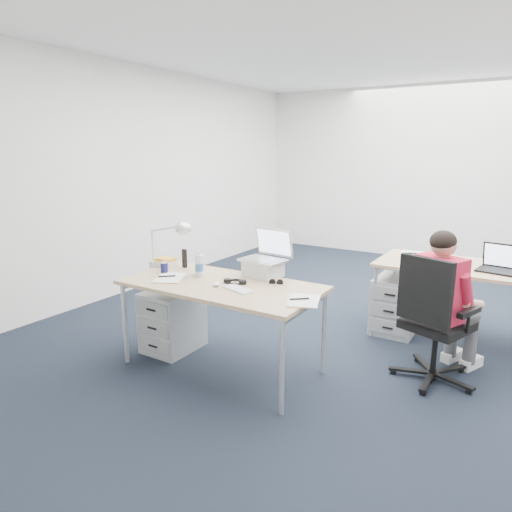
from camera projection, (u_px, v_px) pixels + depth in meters
The scene contains 23 objects.
floor at pixel (363, 327), 4.67m from camera, with size 7.00×7.00×0.00m, color black.
room at pixel (372, 156), 4.28m from camera, with size 6.02×7.02×2.80m.
desk_near at pixel (221, 289), 3.66m from camera, with size 1.60×0.80×0.73m.
desk_far at pixel (468, 271), 4.21m from camera, with size 1.60×0.80×0.73m.
office_chair at pixel (433, 346), 3.54m from camera, with size 0.82×0.82×1.02m.
seated_person at pixel (447, 303), 3.57m from camera, with size 0.53×0.70×1.18m.
drawer_pedestal_near at pixel (173, 320), 4.11m from camera, with size 0.40×0.50×0.55m, color #ACB0B1.
drawer_pedestal_far at pixel (396, 305), 4.52m from camera, with size 0.40×0.50×0.55m, color #ACB0B1.
silver_laptop at pixel (263, 254), 3.80m from camera, with size 0.37×0.29×0.39m, color silver, non-canonical shape.
wireless_keyboard at pixel (238, 289), 3.47m from camera, with size 0.27×0.11×0.01m, color white.
computer_mouse at pixel (217, 284), 3.57m from camera, with size 0.05×0.09×0.03m, color white.
headphones at pixel (235, 281), 3.64m from camera, with size 0.19×0.15×0.03m, color black, non-canonical shape.
can_koozie at pixel (164, 268), 3.93m from camera, with size 0.06×0.06×0.10m, color #161645.
water_bottle at pixel (199, 264), 3.81m from camera, with size 0.07×0.07×0.22m, color silver.
bear_figurine at pixel (198, 268), 3.88m from camera, with size 0.07×0.05×0.13m, color #1E6A1C, non-canonical shape.
book_stack at pixel (166, 262), 4.17m from camera, with size 0.17×0.13×0.08m, color silver.
cordless_phone at pixel (184, 258), 4.13m from camera, with size 0.04×0.03×0.17m, color black.
papers_left at pixel (169, 278), 3.78m from camera, with size 0.22×0.31×0.01m, color #DCC87F.
papers_right at pixel (302, 301), 3.21m from camera, with size 0.21×0.30×0.01m, color #DCC87F.
sunglasses at pixel (276, 282), 3.63m from camera, with size 0.12×0.05×0.03m, color black, non-canonical shape.
desk_lamp at pixel (164, 243), 4.03m from camera, with size 0.41×0.15×0.47m, color silver, non-canonical shape.
dark_laptop at pixel (501, 258), 3.95m from camera, with size 0.35×0.34×0.25m, color black, non-canonical shape.
far_papers at pixel (411, 255), 4.63m from camera, with size 0.23×0.33×0.01m, color white.
Camera 1 is at (1.38, -4.30, 1.77)m, focal length 32.00 mm.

